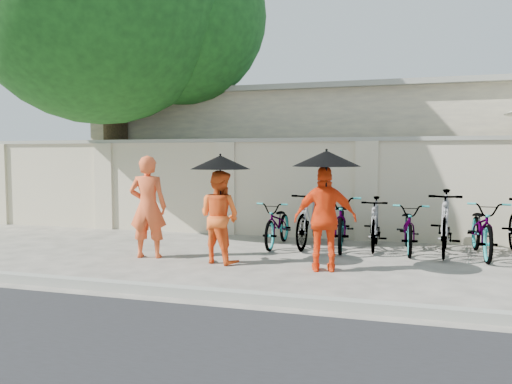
# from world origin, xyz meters

# --- Properties ---
(ground) EXTENTS (80.00, 80.00, 0.00)m
(ground) POSITION_xyz_m (0.00, 0.00, 0.00)
(ground) COLOR #ACA290
(kerb) EXTENTS (40.00, 0.16, 0.12)m
(kerb) POSITION_xyz_m (0.00, -1.70, 0.06)
(kerb) COLOR gray
(kerb) RESTS_ON ground
(compound_wall) EXTENTS (20.00, 0.30, 2.00)m
(compound_wall) POSITION_xyz_m (1.00, 3.20, 1.00)
(compound_wall) COLOR beige
(compound_wall) RESTS_ON ground
(building_behind) EXTENTS (14.00, 6.00, 3.20)m
(building_behind) POSITION_xyz_m (2.00, 7.00, 1.60)
(building_behind) COLOR beige
(building_behind) RESTS_ON ground
(shade_tree) EXTENTS (6.70, 6.20, 8.20)m
(shade_tree) POSITION_xyz_m (-3.66, 2.97, 5.10)
(shade_tree) COLOR brown
(shade_tree) RESTS_ON ground
(monk_left) EXTENTS (0.70, 0.53, 1.71)m
(monk_left) POSITION_xyz_m (-1.38, 0.30, 0.85)
(monk_left) COLOR #F75C2B
(monk_left) RESTS_ON ground
(monk_center) EXTENTS (0.85, 0.75, 1.47)m
(monk_center) POSITION_xyz_m (-0.09, 0.26, 0.74)
(monk_center) COLOR #FF611F
(monk_center) RESTS_ON ground
(parasol_center) EXTENTS (0.94, 0.94, 0.87)m
(parasol_center) POSITION_xyz_m (-0.04, 0.18, 1.60)
(parasol_center) COLOR black
(parasol_center) RESTS_ON ground
(monk_right) EXTENTS (0.97, 0.55, 1.55)m
(monk_right) POSITION_xyz_m (1.61, 0.13, 0.78)
(monk_right) COLOR #FF4210
(monk_right) RESTS_ON ground
(parasol_right) EXTENTS (0.99, 0.99, 0.90)m
(parasol_right) POSITION_xyz_m (1.63, 0.05, 1.66)
(parasol_right) COLOR black
(parasol_right) RESTS_ON ground
(bike_0) EXTENTS (0.59, 1.64, 0.86)m
(bike_0) POSITION_xyz_m (0.45, 1.94, 0.43)
(bike_0) COLOR #9A9A9A
(bike_0) RESTS_ON ground
(bike_1) EXTENTS (0.67, 1.81, 1.06)m
(bike_1) POSITION_xyz_m (1.05, 2.06, 0.53)
(bike_1) COLOR #9A9A9A
(bike_1) RESTS_ON ground
(bike_2) EXTENTS (0.84, 1.95, 1.00)m
(bike_2) POSITION_xyz_m (1.64, 2.06, 0.50)
(bike_2) COLOR #9A9A9A
(bike_2) RESTS_ON ground
(bike_3) EXTENTS (0.47, 1.60, 0.96)m
(bike_3) POSITION_xyz_m (2.23, 2.10, 0.48)
(bike_3) COLOR #9A9A9A
(bike_3) RESTS_ON ground
(bike_4) EXTENTS (0.64, 1.70, 0.88)m
(bike_4) POSITION_xyz_m (2.82, 2.03, 0.44)
(bike_4) COLOR #9A9A9A
(bike_4) RESTS_ON ground
(bike_5) EXTENTS (0.72, 1.91, 1.12)m
(bike_5) POSITION_xyz_m (3.41, 1.96, 0.56)
(bike_5) COLOR #9A9A9A
(bike_5) RESTS_ON ground
(bike_6) EXTENTS (0.67, 1.84, 0.96)m
(bike_6) POSITION_xyz_m (4.00, 1.93, 0.48)
(bike_6) COLOR #9A9A9A
(bike_6) RESTS_ON ground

